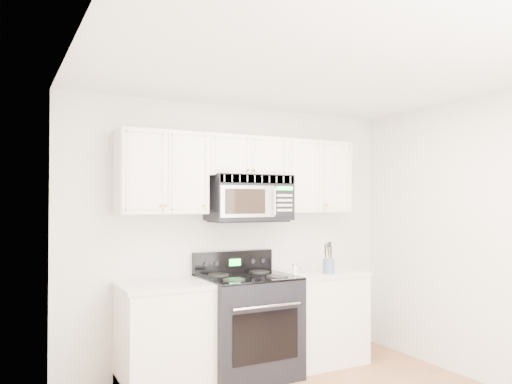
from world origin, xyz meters
TOP-DOWN VIEW (x-y plane):
  - room at (0.00, 0.00)m, footprint 3.51×3.51m
  - base_cabinet_left at (-0.80, 1.44)m, footprint 0.86×0.65m
  - base_cabinet_right at (0.80, 1.44)m, footprint 0.86×0.65m
  - range at (-0.04, 1.40)m, footprint 0.84×0.76m
  - upper_cabinets at (0.00, 1.58)m, footprint 2.44×0.37m
  - microwave at (0.05, 1.54)m, footprint 0.81×0.45m
  - utensil_crock at (0.79, 1.25)m, footprint 0.11×0.11m
  - shaker_salt at (0.45, 1.34)m, footprint 0.04×0.04m
  - shaker_pepper at (0.49, 1.40)m, footprint 0.04×0.04m

SIDE VIEW (x-z plane):
  - base_cabinet_left at x=-0.80m, z-range -0.03..0.89m
  - base_cabinet_right at x=0.80m, z-range -0.03..0.89m
  - range at x=-0.04m, z-range -0.09..1.06m
  - shaker_pepper at x=0.49m, z-range 0.92..1.02m
  - shaker_salt at x=0.45m, z-range 0.92..1.03m
  - utensil_crock at x=0.79m, z-range 0.85..1.15m
  - room at x=0.00m, z-range 0.00..2.60m
  - microwave at x=0.05m, z-range 1.45..1.90m
  - upper_cabinets at x=0.00m, z-range 1.56..2.31m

